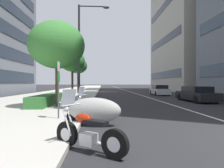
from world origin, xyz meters
The scene contains 13 objects.
sidewalk_right_plaza centered at (30.00, 10.88, 0.07)m, with size 160.00×9.67×0.15m, color #B2ADA3.
lane_centre_stripe centered at (35.00, 0.00, 0.00)m, with size 110.00×0.16×0.01m, color silver.
motorcycle_by_sign_pole centered at (-0.47, 5.58, 0.44)m, with size 1.33×1.79×1.49m.
motorcycle_second_in_row centered at (2.29, 5.57, 0.58)m, with size 1.35×2.26×1.08m.
motorcycle_under_tarp centered at (3.75, 5.67, 0.44)m, with size 1.02×1.94×1.47m.
car_mid_block_traffic centered at (11.17, -3.17, 0.64)m, with size 4.68×2.00×1.35m.
car_far_down_avenue centered at (20.05, -2.60, 0.66)m, with size 4.64×1.98×1.38m.
parking_sign_by_curb centered at (3.01, 7.08, 1.68)m, with size 0.32×0.06×2.44m.
street_lamp_with_banners centered at (11.58, 6.90, 5.18)m, with size 1.26×2.79×8.42m.
clipped_hedge_bed centered at (8.73, 9.13, 0.49)m, with size 6.13×1.10×0.68m, color #337033.
street_tree_near_plaza_corner centered at (7.06, 8.13, 4.05)m, with size 3.53×3.53×5.41m.
street_tree_by_lamp_post centered at (14.42, 8.35, 3.91)m, with size 2.61×2.61×4.89m.
street_tree_far_plaza centered at (22.76, 8.88, 4.21)m, with size 2.76×2.76×5.25m.
Camera 1 is at (-4.88, 5.23, 1.64)m, focal length 29.56 mm.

